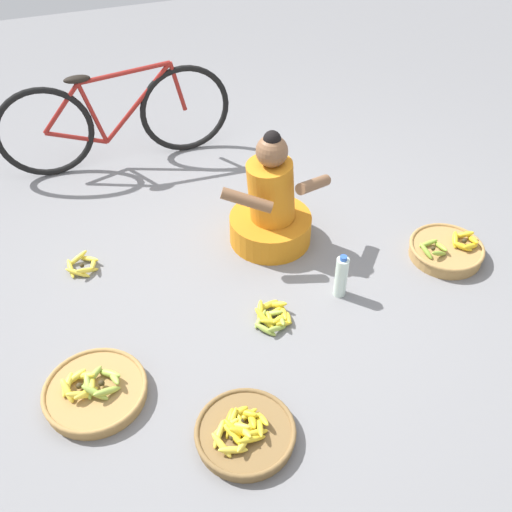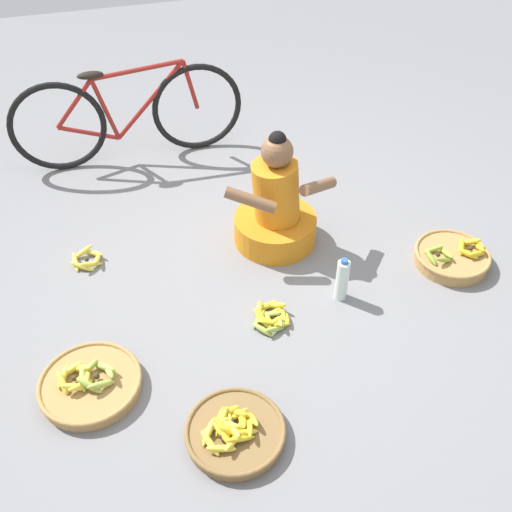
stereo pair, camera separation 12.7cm
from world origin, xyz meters
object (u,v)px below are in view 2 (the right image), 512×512
banana_basket_front_center (90,384)px  banana_basket_back_center (234,431)px  loose_bananas_front_left (271,317)px  banana_basket_near_bicycle (452,257)px  bicycle_leaning (129,116)px  water_bottle (342,280)px  vendor_woman_front (276,209)px  loose_bananas_mid_left (87,259)px

banana_basket_front_center → banana_basket_back_center: 0.77m
banana_basket_front_center → banana_basket_back_center: size_ratio=1.09×
banana_basket_back_center → loose_bananas_front_left: 0.75m
banana_basket_back_center → banana_basket_near_bicycle: banana_basket_near_bicycle is taller
bicycle_leaning → banana_basket_back_center: 2.58m
banana_basket_back_center → loose_bananas_front_left: size_ratio=1.75×
water_bottle → vendor_woman_front: bearing=108.3°
loose_bananas_front_left → water_bottle: (0.44, 0.06, 0.11)m
loose_bananas_front_left → loose_bananas_mid_left: bearing=139.9°
banana_basket_back_center → water_bottle: water_bottle is taller
vendor_woman_front → water_bottle: size_ratio=2.72×
bicycle_leaning → water_bottle: (0.92, -1.86, -0.22)m
banana_basket_back_center → loose_bananas_front_left: banana_basket_back_center is taller
banana_basket_front_center → banana_basket_near_bicycle: 2.23m
bicycle_leaning → loose_bananas_mid_left: bearing=-112.0°
loose_bananas_mid_left → vendor_woman_front: bearing=-6.2°
loose_bananas_mid_left → banana_basket_near_bicycle: bearing=-17.0°
bicycle_leaning → banana_basket_near_bicycle: bicycle_leaning is taller
vendor_woman_front → banana_basket_front_center: 1.51m
loose_bananas_front_left → bicycle_leaning: bearing=104.1°
banana_basket_front_center → loose_bananas_mid_left: (0.07, 0.96, -0.01)m
loose_bananas_mid_left → loose_bananas_front_left: size_ratio=0.83×
banana_basket_near_bicycle → water_bottle: (-0.77, -0.07, 0.08)m
vendor_woman_front → loose_bananas_mid_left: size_ratio=3.49×
vendor_woman_front → loose_bananas_front_left: 0.74m
banana_basket_near_bicycle → vendor_woman_front: bearing=151.4°
loose_bananas_mid_left → bicycle_leaning: bearing=68.0°
banana_basket_near_bicycle → water_bottle: water_bottle is taller
vendor_woman_front → banana_basket_back_center: vendor_woman_front is taller
vendor_woman_front → bicycle_leaning: size_ratio=0.46×
vendor_woman_front → loose_bananas_mid_left: vendor_woman_front is taller
banana_basket_back_center → water_bottle: (0.83, 0.70, 0.09)m
vendor_woman_front → banana_basket_back_center: size_ratio=1.66×
banana_basket_near_bicycle → banana_basket_back_center: bearing=-154.1°
bicycle_leaning → banana_basket_front_center: bicycle_leaning is taller
banana_basket_front_center → loose_bananas_front_left: bearing=9.8°
vendor_woman_front → water_bottle: vendor_woman_front is taller
vendor_woman_front → banana_basket_front_center: vendor_woman_front is taller
vendor_woman_front → banana_basket_near_bicycle: bearing=-28.6°
vendor_woman_front → loose_bananas_front_left: vendor_woman_front is taller
water_bottle → banana_basket_near_bicycle: bearing=5.4°
banana_basket_front_center → bicycle_leaning: bearing=76.0°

